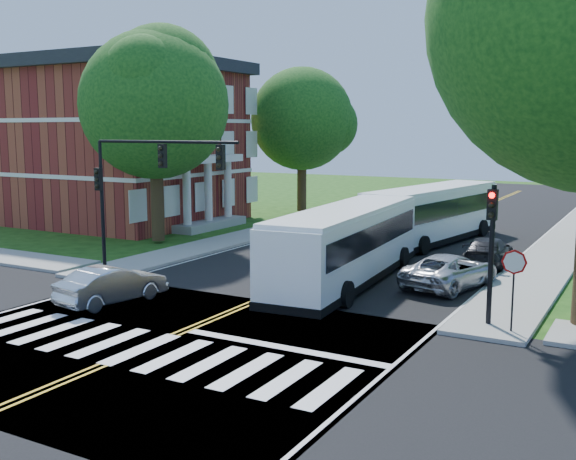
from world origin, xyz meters
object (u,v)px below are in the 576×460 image
Objects in this scene: bus_follow at (433,213)px; bus_lead at (347,244)px; signal_ne at (492,236)px; hatchback at (112,285)px; dark_sedan at (488,251)px; suv at (450,271)px; signal_nw at (142,175)px.

bus_lead is at bearing 98.71° from bus_follow.
signal_ne reaches higher than bus_follow.
hatchback reaches higher than dark_sedan.
suv is at bearing -130.96° from hatchback.
signal_nw is 13.00m from suv.
hatchback is at bearing 80.59° from bus_follow.
hatchback is 13.03m from suv.
bus_follow is (7.59, 15.03, -2.73)m from signal_nw.
signal_nw reaches higher than bus_lead.
bus_follow is at bearing 63.20° from signal_nw.
signal_nw reaches higher than hatchback.
dark_sedan is at bearing -117.80° from hatchback.
suv reaches higher than dark_sedan.
bus_follow is 2.76× the size of dark_sedan.
dark_sedan is at bearing 139.64° from bus_follow.
signal_nw is at bearing 35.98° from suv.
bus_follow is at bearing -53.03° from dark_sedan.
dark_sedan is (-2.32, 10.20, -2.31)m from signal_ne.
hatchback is at bearing 49.32° from dark_sedan.
signal_nw reaches higher than signal_ne.
bus_follow is at bearing -56.33° from suv.
signal_nw reaches higher than suv.
hatchback is at bearing -67.03° from signal_nw.
hatchback is 0.85× the size of suv.
signal_nw is 14.13m from signal_ne.
signal_nw is at bearing -57.86° from hatchback.
signal_ne is 13.26m from hatchback.
signal_ne is 10.72m from dark_sedan.
bus_lead is 11.44m from bus_follow.
suv is (3.92, 1.32, -0.96)m from bus_lead.
suv is 5.31m from dark_sedan.
hatchback is at bearing 44.80° from bus_lead.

